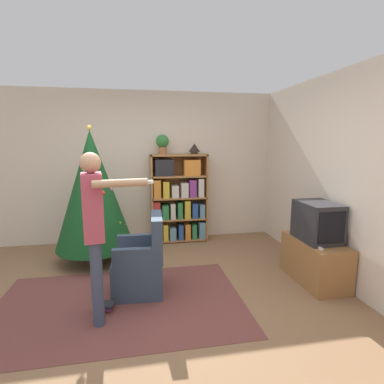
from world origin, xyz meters
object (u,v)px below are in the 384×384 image
at_px(television, 318,221).
at_px(potted_plant, 163,143).
at_px(armchair, 141,265).
at_px(bookshelf, 179,200).
at_px(table_lamp, 194,148).
at_px(christmas_tree, 93,190).
at_px(standing_person, 95,224).

height_order(television, potted_plant, potted_plant).
bearing_deg(armchair, bookshelf, 161.84).
distance_m(armchair, table_lamp, 2.39).
distance_m(christmas_tree, table_lamp, 1.85).
distance_m(bookshelf, television, 2.38).
relative_size(potted_plant, table_lamp, 1.64).
distance_m(standing_person, table_lamp, 2.73).
height_order(standing_person, potted_plant, potted_plant).
relative_size(television, table_lamp, 2.81).
relative_size(television, christmas_tree, 0.29).
height_order(bookshelf, potted_plant, potted_plant).
xyz_separation_m(bookshelf, standing_person, (-1.11, -2.25, 0.24)).
height_order(christmas_tree, armchair, christmas_tree).
relative_size(armchair, standing_person, 0.56).
bearing_deg(armchair, standing_person, -37.04).
relative_size(bookshelf, table_lamp, 7.65).
height_order(bookshelf, table_lamp, table_lamp).
relative_size(christmas_tree, potted_plant, 6.00).
xyz_separation_m(armchair, potted_plant, (0.42, 1.76, 1.40)).
xyz_separation_m(standing_person, table_lamp, (1.39, 2.26, 0.65)).
xyz_separation_m(christmas_tree, table_lamp, (1.61, 0.69, 0.57)).
bearing_deg(potted_plant, armchair, -103.41).
bearing_deg(standing_person, armchair, 131.35).
distance_m(bookshelf, standing_person, 2.52).
relative_size(bookshelf, potted_plant, 4.65).
height_order(bookshelf, television, bookshelf).
relative_size(television, armchair, 0.61).
xyz_separation_m(christmas_tree, armchair, (0.65, -1.06, -0.74)).
bearing_deg(potted_plant, table_lamp, 0.00).
height_order(television, christmas_tree, christmas_tree).
distance_m(bookshelf, christmas_tree, 1.53).
height_order(armchair, potted_plant, potted_plant).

